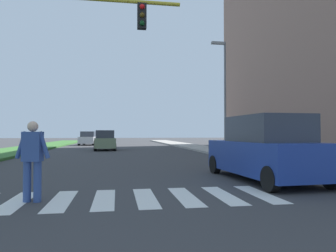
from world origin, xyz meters
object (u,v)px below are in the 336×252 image
object	(u,v)px
pedestrian_performer	(33,157)
suv_crossing	(265,150)
sedan_distant	(88,139)
street_lamp_right	(224,87)
sedan_midblock	(105,141)

from	to	relation	value
pedestrian_performer	suv_crossing	bearing A→B (deg)	18.17
sedan_distant	street_lamp_right	bearing A→B (deg)	-61.04
pedestrian_performer	suv_crossing	xyz separation A→B (m)	(6.22, 2.04, -0.00)
street_lamp_right	suv_crossing	distance (m)	12.09
suv_crossing	street_lamp_right	bearing A→B (deg)	76.66
street_lamp_right	sedan_midblock	distance (m)	11.44
suv_crossing	sedan_midblock	distance (m)	19.09
sedan_midblock	sedan_distant	xyz separation A→B (m)	(-2.41, 12.00, -0.01)
suv_crossing	sedan_distant	size ratio (longest dim) A/B	1.13
sedan_midblock	pedestrian_performer	bearing A→B (deg)	-92.05
street_lamp_right	sedan_distant	bearing A→B (deg)	118.96
sedan_midblock	sedan_distant	bearing A→B (deg)	101.34
suv_crossing	sedan_midblock	bearing A→B (deg)	106.72
street_lamp_right	suv_crossing	world-z (taller)	street_lamp_right
street_lamp_right	sedan_distant	world-z (taller)	street_lamp_right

